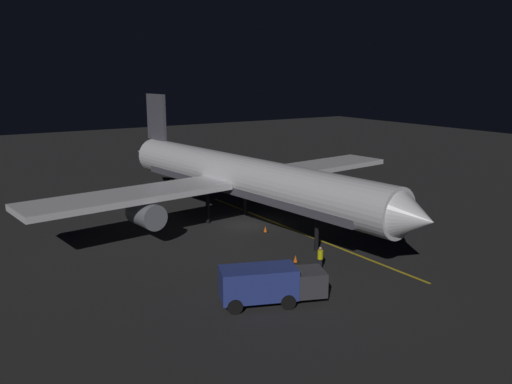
{
  "coord_description": "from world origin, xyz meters",
  "views": [
    {
      "loc": [
        24.28,
        40.15,
        13.71
      ],
      "look_at": [
        0.0,
        2.0,
        3.5
      ],
      "focal_mm": 37.28,
      "sensor_mm": 36.0,
      "label": 1
    }
  ],
  "objects_px": {
    "traffic_cone_near_left": "(349,222)",
    "traffic_cone_under_wing": "(295,259)",
    "airliner": "(240,178)",
    "catering_truck": "(321,193)",
    "baggage_truck": "(269,285)",
    "traffic_cone_near_right": "(265,229)",
    "ground_crew_worker": "(320,258)"
  },
  "relations": [
    {
      "from": "airliner",
      "to": "baggage_truck",
      "type": "bearing_deg",
      "value": 64.82
    },
    {
      "from": "traffic_cone_under_wing",
      "to": "catering_truck",
      "type": "bearing_deg",
      "value": -135.09
    },
    {
      "from": "baggage_truck",
      "to": "ground_crew_worker",
      "type": "distance_m",
      "value": 6.72
    },
    {
      "from": "airliner",
      "to": "traffic_cone_near_left",
      "type": "distance_m",
      "value": 10.88
    },
    {
      "from": "traffic_cone_near_left",
      "to": "ground_crew_worker",
      "type": "bearing_deg",
      "value": 37.97
    },
    {
      "from": "ground_crew_worker",
      "to": "traffic_cone_near_right",
      "type": "bearing_deg",
      "value": -100.51
    },
    {
      "from": "traffic_cone_near_left",
      "to": "traffic_cone_under_wing",
      "type": "bearing_deg",
      "value": 27.48
    },
    {
      "from": "traffic_cone_near_right",
      "to": "ground_crew_worker",
      "type": "bearing_deg",
      "value": 79.49
    },
    {
      "from": "traffic_cone_near_left",
      "to": "traffic_cone_under_wing",
      "type": "relative_size",
      "value": 1.0
    },
    {
      "from": "baggage_truck",
      "to": "traffic_cone_near_right",
      "type": "relative_size",
      "value": 12.13
    },
    {
      "from": "baggage_truck",
      "to": "traffic_cone_near_left",
      "type": "bearing_deg",
      "value": -147.27
    },
    {
      "from": "catering_truck",
      "to": "traffic_cone_near_right",
      "type": "relative_size",
      "value": 11.36
    },
    {
      "from": "airliner",
      "to": "catering_truck",
      "type": "height_order",
      "value": "airliner"
    },
    {
      "from": "airliner",
      "to": "catering_truck",
      "type": "relative_size",
      "value": 6.4
    },
    {
      "from": "baggage_truck",
      "to": "traffic_cone_near_right",
      "type": "bearing_deg",
      "value": -122.74
    },
    {
      "from": "ground_crew_worker",
      "to": "baggage_truck",
      "type": "bearing_deg",
      "value": 23.23
    },
    {
      "from": "ground_crew_worker",
      "to": "traffic_cone_under_wing",
      "type": "height_order",
      "value": "ground_crew_worker"
    },
    {
      "from": "baggage_truck",
      "to": "traffic_cone_near_left",
      "type": "height_order",
      "value": "baggage_truck"
    },
    {
      "from": "catering_truck",
      "to": "traffic_cone_under_wing",
      "type": "distance_m",
      "value": 18.21
    },
    {
      "from": "traffic_cone_under_wing",
      "to": "ground_crew_worker",
      "type": "bearing_deg",
      "value": 102.79
    },
    {
      "from": "airliner",
      "to": "traffic_cone_near_left",
      "type": "height_order",
      "value": "airliner"
    },
    {
      "from": "baggage_truck",
      "to": "traffic_cone_near_right",
      "type": "distance_m",
      "value": 14.78
    },
    {
      "from": "traffic_cone_near_left",
      "to": "baggage_truck",
      "type": "bearing_deg",
      "value": 32.73
    },
    {
      "from": "catering_truck",
      "to": "traffic_cone_under_wing",
      "type": "bearing_deg",
      "value": 44.91
    },
    {
      "from": "airliner",
      "to": "catering_truck",
      "type": "distance_m",
      "value": 11.6
    },
    {
      "from": "baggage_truck",
      "to": "ground_crew_worker",
      "type": "xyz_separation_m",
      "value": [
        -6.16,
        -2.64,
        -0.34
      ]
    },
    {
      "from": "airliner",
      "to": "traffic_cone_near_right",
      "type": "xyz_separation_m",
      "value": [
        -0.49,
        3.52,
        -4.08
      ]
    },
    {
      "from": "airliner",
      "to": "traffic_cone_under_wing",
      "type": "height_order",
      "value": "airliner"
    },
    {
      "from": "baggage_truck",
      "to": "catering_truck",
      "type": "distance_m",
      "value": 25.63
    },
    {
      "from": "traffic_cone_near_right",
      "to": "traffic_cone_under_wing",
      "type": "bearing_deg",
      "value": 72.9
    },
    {
      "from": "traffic_cone_near_left",
      "to": "traffic_cone_near_right",
      "type": "relative_size",
      "value": 1.0
    },
    {
      "from": "traffic_cone_near_right",
      "to": "traffic_cone_under_wing",
      "type": "height_order",
      "value": "same"
    }
  ]
}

